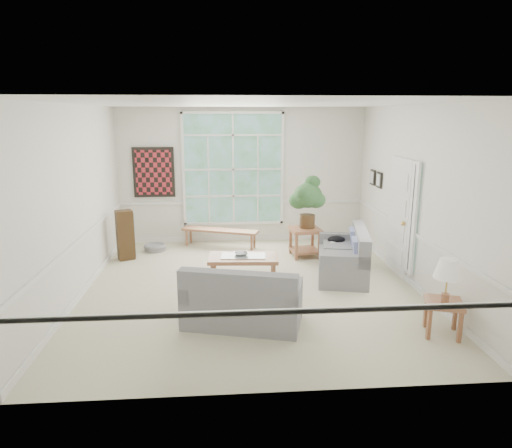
{
  "coord_description": "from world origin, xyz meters",
  "views": [
    {
      "loc": [
        -0.46,
        -7.21,
        2.83
      ],
      "look_at": [
        0.1,
        0.2,
        1.05
      ],
      "focal_mm": 32.0,
      "sensor_mm": 36.0,
      "label": 1
    }
  ],
  "objects_px": {
    "side_table": "(443,318)",
    "coffee_table": "(243,268)",
    "loveseat_right": "(342,253)",
    "loveseat_front": "(243,294)",
    "end_table": "(305,242)"
  },
  "relations": [
    {
      "from": "loveseat_right",
      "to": "coffee_table",
      "type": "relative_size",
      "value": 1.33
    },
    {
      "from": "loveseat_right",
      "to": "coffee_table",
      "type": "xyz_separation_m",
      "value": [
        -1.79,
        -0.13,
        -0.21
      ]
    },
    {
      "from": "side_table",
      "to": "coffee_table",
      "type": "bearing_deg",
      "value": 138.5
    },
    {
      "from": "loveseat_right",
      "to": "loveseat_front",
      "type": "xyz_separation_m",
      "value": [
        -1.88,
        -1.81,
        -0.0
      ]
    },
    {
      "from": "loveseat_right",
      "to": "end_table",
      "type": "relative_size",
      "value": 2.68
    },
    {
      "from": "loveseat_front",
      "to": "coffee_table",
      "type": "height_order",
      "value": "loveseat_front"
    },
    {
      "from": "end_table",
      "to": "side_table",
      "type": "height_order",
      "value": "end_table"
    },
    {
      "from": "loveseat_right",
      "to": "loveseat_front",
      "type": "height_order",
      "value": "loveseat_right"
    },
    {
      "from": "coffee_table",
      "to": "side_table",
      "type": "height_order",
      "value": "side_table"
    },
    {
      "from": "coffee_table",
      "to": "end_table",
      "type": "relative_size",
      "value": 2.01
    },
    {
      "from": "loveseat_right",
      "to": "loveseat_front",
      "type": "distance_m",
      "value": 2.61
    },
    {
      "from": "loveseat_front",
      "to": "end_table",
      "type": "distance_m",
      "value": 3.32
    },
    {
      "from": "end_table",
      "to": "side_table",
      "type": "distance_m",
      "value": 3.74
    },
    {
      "from": "loveseat_front",
      "to": "end_table",
      "type": "xyz_separation_m",
      "value": [
        1.41,
        3.01,
        -0.13
      ]
    },
    {
      "from": "loveseat_right",
      "to": "end_table",
      "type": "xyz_separation_m",
      "value": [
        -0.47,
        1.2,
        -0.13
      ]
    }
  ]
}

